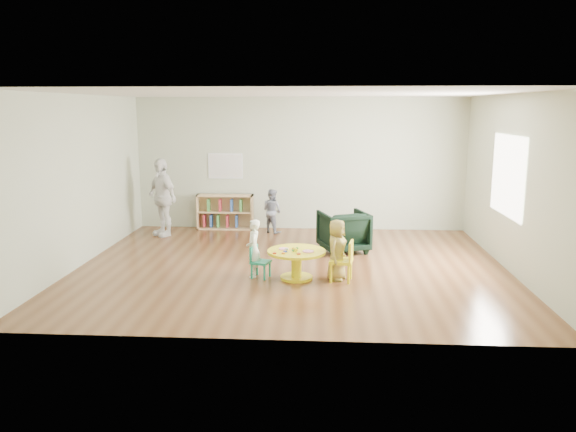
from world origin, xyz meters
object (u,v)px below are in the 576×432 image
Objects in this scene: kid_chair_right at (344,260)px; child_left at (253,248)px; kid_chair_left at (258,261)px; adult_caretaker at (162,197)px; child_right at (337,250)px; toddler at (272,211)px; activity_table at (296,259)px; armchair at (344,231)px; bookshelf at (225,212)px.

child_left is (-1.39, 0.15, 0.12)m from kid_chair_right.
kid_chair_left is 3.63m from adult_caretaker.
toddler is (-1.28, 3.23, -0.01)m from child_right.
kid_chair_left is at bearing 126.46° from toddler.
kid_chair_right is 0.69× the size of child_left.
toddler is at bearing 101.78° from activity_table.
toddler is 0.58× the size of adult_caretaker.
adult_caretaker is at bearing 45.91° from toddler.
toddler is (-1.44, 1.49, 0.09)m from armchair.
child_right is at bearing 4.69° from adult_caretaker.
kid_chair_left is 1.22m from child_right.
child_left is 0.98× the size of toddler.
activity_table is at bearing 78.43° from child_left.
bookshelf is 3.61m from child_left.
adult_caretaker is at bearing -146.36° from child_left.
bookshelf reaches higher than armchair.
toddler reaches higher than child_left.
activity_table is 0.63m from child_right.
child_left is at bearing -72.99° from bookshelf.
kid_chair_right reaches higher than kid_chair_left.
activity_table is 3.29m from toddler.
kid_chair_right is at bearing 78.49° from child_left.
kid_chair_left is 3.20m from toddler.
bookshelf reaches higher than kid_chair_right.
armchair is 0.89× the size of toddler.
armchair is at bearing 168.97° from toddler.
armchair is (0.77, 1.73, 0.06)m from activity_table.
kid_chair_left is at bearing -71.98° from bookshelf.
child_right reaches higher than child_left.
child_left is 3.15m from toddler.
child_left reaches higher than kid_chair_right.
armchair is at bearing 133.57° from child_left.
toddler reaches higher than activity_table.
child_right is (-0.16, -1.73, 0.09)m from armchair.
activity_table is 1.80× the size of kid_chair_left.
activity_table is at bearing 47.19° from armchair.
child_right reaches higher than armchair.
bookshelf is 1.46× the size of armchair.
activity_table is at bearing 136.71° from toddler.
bookshelf is at bearing 75.78° from adult_caretaker.
bookshelf is 1.34× the size of child_left.
kid_chair_left is at bearing 177.23° from activity_table.
child_right is at bearing -0.44° from activity_table.
bookshelf is at bearing -54.45° from armchair.
child_right is 3.47m from toddler.
kid_chair_right is at bearing 102.48° from kid_chair_left.
child_left is 3.52m from adult_caretaker.
bookshelf reaches higher than activity_table.
kid_chair_left is at bearing 32.63° from armchair.
kid_chair_right is 0.66× the size of child_right.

